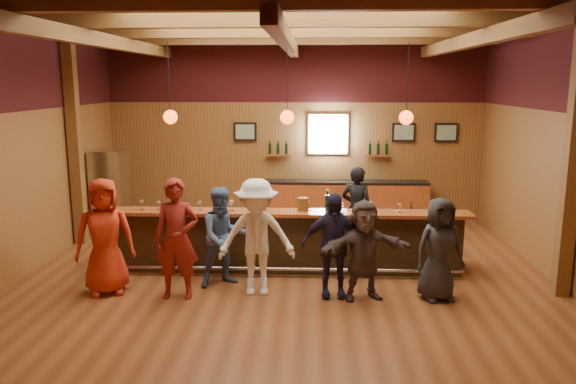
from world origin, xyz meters
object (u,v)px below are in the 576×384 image
at_px(customer_redvest, 177,239).
at_px(customer_dark, 439,249).
at_px(customer_denim, 223,236).
at_px(customer_navy, 333,245).
at_px(customer_brown, 364,250).
at_px(bottle_a, 327,202).
at_px(bartender, 357,210).
at_px(bar_counter, 289,239).
at_px(customer_orange, 105,236).
at_px(ice_bucket, 303,204).
at_px(customer_white, 257,237).
at_px(stainless_fridge, 110,190).
at_px(back_bar_cabinet, 344,200).

distance_m(customer_redvest, customer_dark, 4.01).
bearing_deg(customer_denim, customer_navy, -40.92).
bearing_deg(customer_brown, customer_dark, -12.54).
height_order(customer_denim, bottle_a, customer_denim).
height_order(customer_dark, bartender, bartender).
xyz_separation_m(bar_counter, customer_orange, (-2.82, -1.38, 0.40)).
bearing_deg(bottle_a, ice_bucket, -172.43).
distance_m(customer_orange, customer_white, 2.38).
height_order(customer_redvest, customer_brown, customer_redvest).
xyz_separation_m(bar_counter, ice_bucket, (0.26, -0.26, 0.70)).
relative_size(customer_denim, ice_bucket, 7.38).
height_order(customer_redvest, bartender, customer_redvest).
bearing_deg(stainless_fridge, customer_navy, -38.19).
xyz_separation_m(customer_white, customer_brown, (1.65, -0.13, -0.15)).
xyz_separation_m(stainless_fridge, bartender, (5.40, -1.51, -0.05)).
relative_size(customer_navy, customer_dark, 1.03).
relative_size(customer_orange, customer_white, 1.00).
xyz_separation_m(stainless_fridge, customer_denim, (3.09, -3.39, -0.08)).
xyz_separation_m(customer_denim, customer_dark, (3.38, -0.47, -0.02)).
bearing_deg(customer_navy, bottle_a, 89.67).
distance_m(customer_dark, ice_bucket, 2.43).
xyz_separation_m(customer_white, bottle_a, (1.12, 1.11, 0.33)).
bearing_deg(bar_counter, bartender, 36.31).
relative_size(bar_counter, bartender, 3.69).
xyz_separation_m(ice_bucket, bottle_a, (0.42, 0.06, 0.03)).
distance_m(customer_redvest, customer_white, 1.22).
relative_size(customer_white, ice_bucket, 8.30).
distance_m(back_bar_cabinet, bottle_a, 3.89).
xyz_separation_m(bar_counter, customer_brown, (1.21, -1.45, 0.25)).
xyz_separation_m(back_bar_cabinet, customer_white, (-1.62, -4.89, 0.44)).
xyz_separation_m(customer_brown, customer_dark, (1.14, 0.03, 0.02)).
xyz_separation_m(customer_redvest, customer_brown, (2.86, 0.08, -0.16)).
relative_size(customer_denim, customer_navy, 0.99).
bearing_deg(back_bar_cabinet, customer_brown, -89.67).
relative_size(stainless_fridge, bottle_a, 5.10).
distance_m(stainless_fridge, customer_brown, 6.60).
distance_m(bar_counter, customer_navy, 1.59).
relative_size(customer_navy, bottle_a, 4.66).
relative_size(customer_dark, bartender, 0.94).
bearing_deg(bar_counter, customer_navy, -61.62).
bearing_deg(customer_white, customer_navy, -8.00).
bearing_deg(bartender, customer_denim, 62.26).
height_order(customer_orange, ice_bucket, customer_orange).
height_order(customer_orange, customer_white, same).
relative_size(bar_counter, stainless_fridge, 3.50).
distance_m(customer_white, ice_bucket, 1.30).
bearing_deg(bar_counter, customer_dark, -31.00).
distance_m(back_bar_cabinet, customer_redvest, 5.85).
relative_size(customer_orange, ice_bucket, 8.31).
relative_size(back_bar_cabinet, customer_dark, 2.51).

